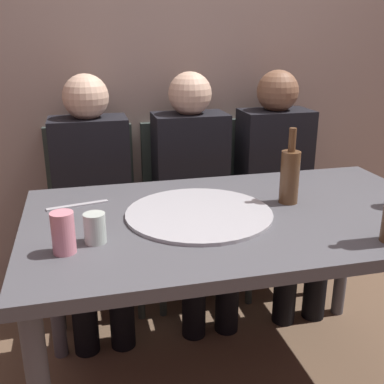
{
  "coord_description": "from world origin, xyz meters",
  "views": [
    {
      "loc": [
        -0.52,
        -1.4,
        1.34
      ],
      "look_at": [
        -0.14,
        0.11,
        0.8
      ],
      "focal_mm": 42.88,
      "sensor_mm": 36.0,
      "label": 1
    }
  ],
  "objects": [
    {
      "name": "chair_right",
      "position": [
        0.46,
        0.83,
        0.51
      ],
      "size": [
        0.44,
        0.44,
        0.9
      ],
      "rotation": [
        0.0,
        0.0,
        3.14
      ],
      "color": "#2D3833",
      "rests_on": "ground_plane"
    },
    {
      "name": "tumbler_near",
      "position": [
        -0.5,
        -0.12,
        0.79
      ],
      "size": [
        0.07,
        0.07,
        0.09
      ],
      "primitive_type": "cylinder",
      "color": "#B7C6BC",
      "rests_on": "dining_table"
    },
    {
      "name": "pizza_tray",
      "position": [
        -0.14,
        0.01,
        0.75
      ],
      "size": [
        0.5,
        0.5,
        0.01
      ],
      "primitive_type": "cylinder",
      "color": "#ADADB2",
      "rests_on": "dining_table"
    },
    {
      "name": "wine_bottle",
      "position": [
        0.21,
        0.06,
        0.85
      ],
      "size": [
        0.07,
        0.07,
        0.28
      ],
      "color": "brown",
      "rests_on": "dining_table"
    },
    {
      "name": "soda_can",
      "position": [
        -0.59,
        -0.17,
        0.81
      ],
      "size": [
        0.07,
        0.07,
        0.12
      ],
      "primitive_type": "cylinder",
      "color": "pink",
      "rests_on": "dining_table"
    },
    {
      "name": "dining_table",
      "position": [
        0.0,
        0.0,
        0.66
      ],
      "size": [
        1.47,
        0.85,
        0.75
      ],
      "color": "#4C4C51",
      "rests_on": "ground_plane"
    },
    {
      "name": "guest_by_wall",
      "position": [
        0.46,
        0.68,
        0.64
      ],
      "size": [
        0.36,
        0.56,
        1.17
      ],
      "rotation": [
        0.0,
        0.0,
        3.14
      ],
      "color": "black",
      "rests_on": "ground_plane"
    },
    {
      "name": "guest_in_sweater",
      "position": [
        -0.48,
        0.68,
        0.64
      ],
      "size": [
        0.36,
        0.56,
        1.17
      ],
      "rotation": [
        0.0,
        0.0,
        3.14
      ],
      "color": "black",
      "rests_on": "ground_plane"
    },
    {
      "name": "guest_in_beanie",
      "position": [
        0.01,
        0.68,
        0.64
      ],
      "size": [
        0.36,
        0.56,
        1.17
      ],
      "rotation": [
        0.0,
        0.0,
        3.14
      ],
      "color": "black",
      "rests_on": "ground_plane"
    },
    {
      "name": "chair_middle",
      "position": [
        0.01,
        0.83,
        0.51
      ],
      "size": [
        0.44,
        0.44,
        0.9
      ],
      "rotation": [
        0.0,
        0.0,
        3.14
      ],
      "color": "#2D3833",
      "rests_on": "ground_plane"
    },
    {
      "name": "back_wall",
      "position": [
        0.0,
        1.02,
        1.3
      ],
      "size": [
        6.0,
        0.1,
        2.6
      ],
      "primitive_type": "cube",
      "color": "gray",
      "rests_on": "ground_plane"
    },
    {
      "name": "chair_left",
      "position": [
        -0.48,
        0.83,
        0.51
      ],
      "size": [
        0.44,
        0.44,
        0.9
      ],
      "rotation": [
        0.0,
        0.0,
        3.14
      ],
      "color": "#2D3833",
      "rests_on": "ground_plane"
    },
    {
      "name": "table_knife",
      "position": [
        -0.55,
        0.2,
        0.75
      ],
      "size": [
        0.22,
        0.06,
        0.01
      ],
      "primitive_type": "cube",
      "rotation": [
        0.0,
        0.0,
        3.35
      ],
      "color": "#B7B7BC",
      "rests_on": "dining_table"
    }
  ]
}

